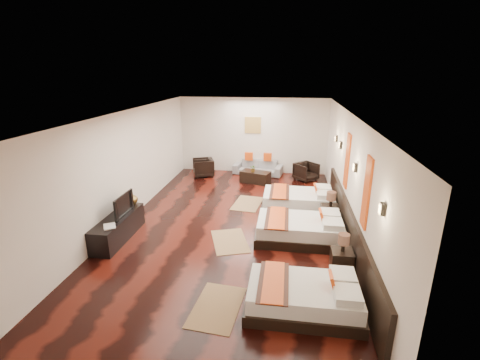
% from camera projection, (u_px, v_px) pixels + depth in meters
% --- Properties ---
extents(floor, '(5.50, 9.50, 0.01)m').
position_uv_depth(floor, '(232.00, 224.00, 8.68)').
color(floor, black).
rests_on(floor, ground).
extents(ceiling, '(5.50, 9.50, 0.01)m').
position_uv_depth(ceiling, '(232.00, 114.00, 7.80)').
color(ceiling, white).
rests_on(ceiling, floor).
extents(back_wall, '(5.50, 0.01, 2.80)m').
position_uv_depth(back_wall, '(253.00, 136.00, 12.71)').
color(back_wall, silver).
rests_on(back_wall, floor).
extents(left_wall, '(0.01, 9.50, 2.80)m').
position_uv_depth(left_wall, '(125.00, 167.00, 8.61)').
color(left_wall, silver).
rests_on(left_wall, floor).
extents(right_wall, '(0.01, 9.50, 2.80)m').
position_uv_depth(right_wall, '(349.00, 177.00, 7.87)').
color(right_wall, silver).
rests_on(right_wall, floor).
extents(headboard_panel, '(0.08, 6.60, 0.90)m').
position_uv_depth(headboard_panel, '(348.00, 229.00, 7.42)').
color(headboard_panel, black).
rests_on(headboard_panel, floor).
extents(bed_near, '(1.87, 1.17, 0.71)m').
position_uv_depth(bed_near, '(305.00, 296.00, 5.54)').
color(bed_near, black).
rests_on(bed_near, floor).
extents(bed_mid, '(2.01, 1.26, 0.77)m').
position_uv_depth(bed_mid, '(301.00, 229.00, 7.83)').
color(bed_mid, black).
rests_on(bed_mid, floor).
extents(bed_far, '(2.00, 1.26, 0.76)m').
position_uv_depth(bed_far, '(299.00, 200.00, 9.54)').
color(bed_far, black).
rests_on(bed_far, floor).
extents(nightstand_a, '(0.41, 0.41, 0.81)m').
position_uv_depth(nightstand_a, '(342.00, 259.00, 6.57)').
color(nightstand_a, black).
rests_on(nightstand_a, floor).
extents(nightstand_b, '(0.44, 0.44, 0.88)m').
position_uv_depth(nightstand_b, '(330.00, 213.00, 8.60)').
color(nightstand_b, black).
rests_on(nightstand_b, floor).
extents(jute_mat_near, '(0.86, 1.27, 0.01)m').
position_uv_depth(jute_mat_near, '(217.00, 307.00, 5.66)').
color(jute_mat_near, '#92704A').
rests_on(jute_mat_near, floor).
extents(jute_mat_mid, '(1.10, 1.38, 0.01)m').
position_uv_depth(jute_mat_mid, '(230.00, 241.00, 7.81)').
color(jute_mat_mid, '#92704A').
rests_on(jute_mat_mid, floor).
extents(jute_mat_far, '(0.90, 1.29, 0.01)m').
position_uv_depth(jute_mat_far, '(247.00, 203.00, 10.00)').
color(jute_mat_far, '#92704A').
rests_on(jute_mat_far, floor).
extents(tv_console, '(0.50, 1.80, 0.55)m').
position_uv_depth(tv_console, '(118.00, 228.00, 7.87)').
color(tv_console, black).
rests_on(tv_console, floor).
extents(tv, '(0.12, 0.87, 0.50)m').
position_uv_depth(tv, '(120.00, 205.00, 7.82)').
color(tv, black).
rests_on(tv, tv_console).
extents(book, '(0.37, 0.40, 0.03)m').
position_uv_depth(book, '(104.00, 227.00, 7.23)').
color(book, black).
rests_on(book, tv_console).
extents(figurine, '(0.37, 0.37, 0.35)m').
position_uv_depth(figurine, '(131.00, 198.00, 8.44)').
color(figurine, brown).
rests_on(figurine, tv_console).
extents(sofa, '(1.89, 0.97, 0.53)m').
position_uv_depth(sofa, '(258.00, 167.00, 12.75)').
color(sofa, gray).
rests_on(sofa, floor).
extents(armchair_left, '(0.93, 0.92, 0.66)m').
position_uv_depth(armchair_left, '(203.00, 168.00, 12.48)').
color(armchair_left, black).
rests_on(armchair_left, floor).
extents(armchair_right, '(0.97, 0.97, 0.64)m').
position_uv_depth(armchair_right, '(306.00, 172.00, 12.00)').
color(armchair_right, black).
rests_on(armchair_right, floor).
extents(coffee_table, '(1.11, 0.79, 0.40)m').
position_uv_depth(coffee_table, '(255.00, 177.00, 11.82)').
color(coffee_table, black).
rests_on(coffee_table, floor).
extents(table_plant, '(0.28, 0.25, 0.26)m').
position_uv_depth(table_plant, '(253.00, 168.00, 11.66)').
color(table_plant, '#26561C').
rests_on(table_plant, coffee_table).
extents(orange_panel_a, '(0.04, 0.40, 1.30)m').
position_uv_depth(orange_panel_a, '(367.00, 193.00, 5.99)').
color(orange_panel_a, '#D86014').
rests_on(orange_panel_a, right_wall).
extents(orange_panel_b, '(0.04, 0.40, 1.30)m').
position_uv_depth(orange_panel_b, '(347.00, 161.00, 8.06)').
color(orange_panel_b, '#D86014').
rests_on(orange_panel_b, right_wall).
extents(sconce_near, '(0.07, 0.12, 0.18)m').
position_uv_depth(sconce_near, '(382.00, 209.00, 4.91)').
color(sconce_near, black).
rests_on(sconce_near, right_wall).
extents(sconce_mid, '(0.07, 0.12, 0.18)m').
position_uv_depth(sconce_mid, '(355.00, 167.00, 6.98)').
color(sconce_mid, black).
rests_on(sconce_mid, right_wall).
extents(sconce_far, '(0.07, 0.12, 0.18)m').
position_uv_depth(sconce_far, '(340.00, 145.00, 9.05)').
color(sconce_far, black).
rests_on(sconce_far, right_wall).
extents(sconce_lounge, '(0.07, 0.12, 0.18)m').
position_uv_depth(sconce_lounge, '(336.00, 138.00, 9.90)').
color(sconce_lounge, black).
rests_on(sconce_lounge, right_wall).
extents(gold_artwork, '(0.60, 0.04, 0.60)m').
position_uv_depth(gold_artwork, '(253.00, 125.00, 12.57)').
color(gold_artwork, '#AD873F').
rests_on(gold_artwork, back_wall).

